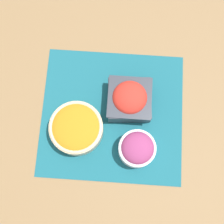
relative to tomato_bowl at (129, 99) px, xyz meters
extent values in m
plane|color=olive|center=(-0.05, -0.04, -0.05)|extent=(3.00, 3.00, 0.00)
cube|color=#195B6B|center=(-0.05, -0.04, -0.04)|extent=(0.45, 0.42, 0.00)
cube|color=#333842|center=(0.00, 0.00, -0.01)|extent=(0.14, 0.14, 0.06)
cube|color=#333842|center=(0.00, 0.00, 0.02)|extent=(0.13, 0.13, 0.00)
ellipsoid|color=red|center=(0.00, 0.00, 0.02)|extent=(0.11, 0.11, 0.06)
cylinder|color=beige|center=(-0.16, -0.10, -0.02)|extent=(0.16, 0.16, 0.05)
torus|color=beige|center=(-0.16, -0.10, 0.01)|extent=(0.16, 0.16, 0.01)
ellipsoid|color=orange|center=(-0.16, -0.10, 0.01)|extent=(0.14, 0.14, 0.03)
cylinder|color=silver|center=(0.03, -0.15, -0.01)|extent=(0.11, 0.11, 0.06)
torus|color=silver|center=(0.03, -0.15, 0.02)|extent=(0.11, 0.11, 0.01)
ellipsoid|color=#93386B|center=(0.03, -0.15, 0.02)|extent=(0.10, 0.10, 0.05)
camera|label=1|loc=(-0.04, -0.27, 0.93)|focal=50.00mm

